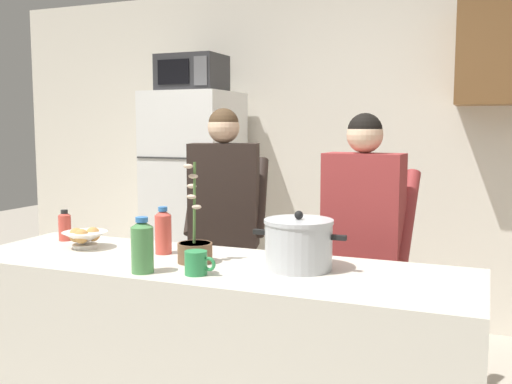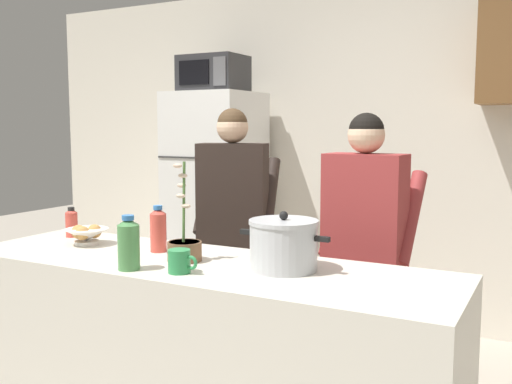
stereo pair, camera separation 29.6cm
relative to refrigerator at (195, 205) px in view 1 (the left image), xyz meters
The scene contains 13 objects.
back_wall_unit 1.46m from the refrigerator, 17.78° to the left, with size 6.00×0.48×2.60m.
kitchen_island 2.17m from the refrigerator, 60.44° to the right, with size 2.25×0.68×0.92m, color silver.
refrigerator is the anchor object (origin of this frame).
microwave 1.03m from the refrigerator, 89.93° to the right, with size 0.48×0.37×0.28m.
person_near_pot 1.13m from the refrigerator, 52.83° to the right, with size 0.57×0.51×1.61m.
person_by_sink 1.91m from the refrigerator, 34.89° to the right, with size 0.50×0.42×1.57m.
cooking_pot 2.31m from the refrigerator, 51.35° to the right, with size 0.40×0.29×0.24m.
coffee_mug 2.32m from the refrigerator, 61.77° to the right, with size 0.13×0.09×0.10m.
bread_bowl 1.84m from the refrigerator, 78.67° to the right, with size 0.22×0.22×0.10m.
bottle_near_edge 1.69m from the refrigerator, 85.16° to the right, with size 0.06×0.06×0.16m.
bottle_mid_counter 1.93m from the refrigerator, 66.24° to the right, with size 0.08×0.08×0.22m.
bottle_far_corner 2.28m from the refrigerator, 67.21° to the right, with size 0.09×0.09×0.23m.
potted_orchid 2.11m from the refrigerator, 61.94° to the right, with size 0.15×0.15×0.43m.
Camera 1 is at (1.11, -2.18, 1.50)m, focal length 40.68 mm.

